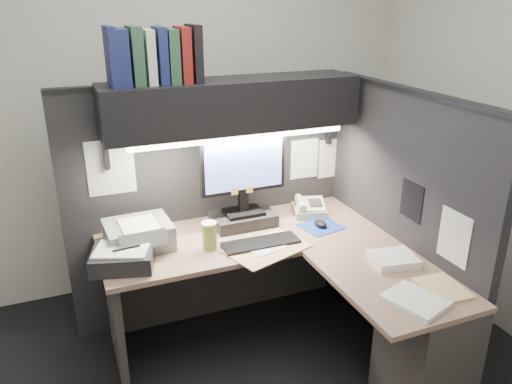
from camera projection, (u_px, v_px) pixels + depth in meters
wall_back at (182, 108)px, 3.64m from camera, size 3.50×0.04×2.70m
partition_back at (212, 204)px, 3.35m from camera, size 1.90×0.06×1.60m
partition_right at (398, 226)px, 3.04m from camera, size 0.06×1.50×1.60m
desk at (330, 311)px, 2.82m from camera, size 1.70×1.53×0.73m
overhead_shelf at (232, 105)px, 2.98m from camera, size 1.55×0.34×0.30m
task_light_tube at (241, 138)px, 2.92m from camera, size 1.32×0.04×0.04m
monitor at (243, 191)px, 3.13m from camera, size 0.55×0.25×0.59m
keyboard at (261, 243)px, 2.95m from camera, size 0.46×0.16×0.02m
mousepad at (321, 227)px, 3.18m from camera, size 0.28×0.27×0.00m
mouse at (321, 224)px, 3.17m from camera, size 0.08×0.11×0.04m
telephone at (309, 208)px, 3.36m from camera, size 0.26×0.27×0.08m
coffee_cup at (210, 236)px, 2.88m from camera, size 0.10×0.10×0.16m
printer at (139, 235)px, 2.91m from camera, size 0.38×0.33×0.15m
notebook_stack at (123, 258)px, 2.70m from camera, size 0.38×0.34×0.10m
open_folder at (267, 249)px, 2.90m from camera, size 0.54×0.43×0.01m
paper_stack_a at (393, 259)px, 2.74m from camera, size 0.27×0.24×0.05m
paper_stack_b at (415, 301)px, 2.38m from camera, size 0.29×0.32×0.03m
manila_stack at (442, 288)px, 2.50m from camera, size 0.21×0.26×0.01m
binder_row at (153, 56)px, 2.71m from camera, size 0.50×0.26×0.31m
pinned_papers at (289, 178)px, 3.08m from camera, size 1.76×1.31×0.51m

